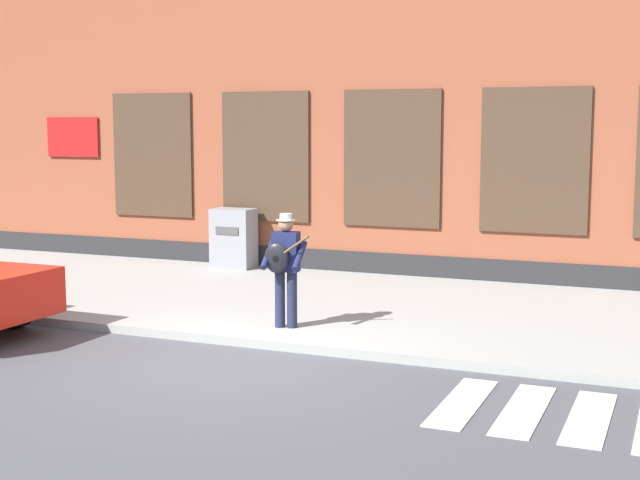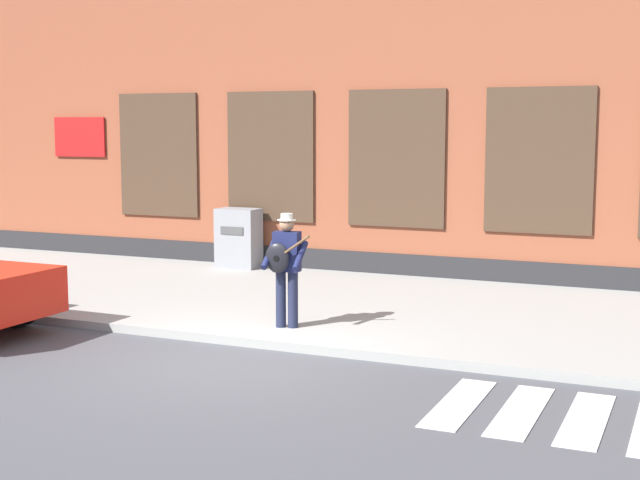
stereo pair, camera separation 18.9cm
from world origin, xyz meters
name	(u,v)px [view 1 (the left image)]	position (x,y,z in m)	size (l,w,h in m)	color
ground_plane	(230,362)	(0.00, 0.00, 0.00)	(160.00, 160.00, 0.00)	#4C4C51
sidewalk	(336,305)	(0.00, 3.74, 0.06)	(28.00, 5.98, 0.13)	#9E9E99
building_backdrop	(422,69)	(0.00, 8.73, 4.28)	(28.00, 4.06, 8.58)	brown
busker	(285,263)	(0.06, 1.58, 1.08)	(0.74, 0.57, 1.68)	#1E233D
utility_box	(234,238)	(-3.31, 6.28, 0.75)	(0.87, 0.58, 1.24)	gray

